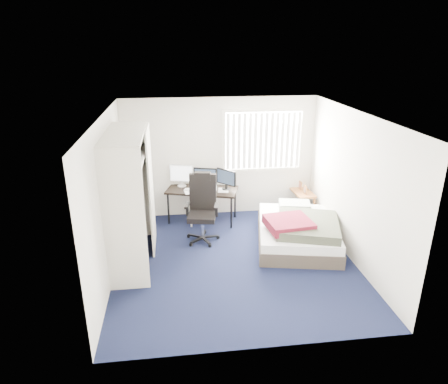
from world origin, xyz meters
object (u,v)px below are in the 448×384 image
nightstand (302,194)px  bed (298,230)px  office_chair (202,215)px  desk (202,187)px

nightstand → bed: (-0.50, -1.37, -0.18)m
nightstand → bed: 1.47m
office_chair → nightstand: bearing=22.8°
desk → bed: bearing=-37.6°
office_chair → bed: size_ratio=0.60×
office_chair → nightstand: (2.22, 0.93, -0.04)m
nightstand → bed: size_ratio=0.36×
desk → office_chair: size_ratio=1.21×
desk → nightstand: size_ratio=2.02×
desk → bed: desk is taller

